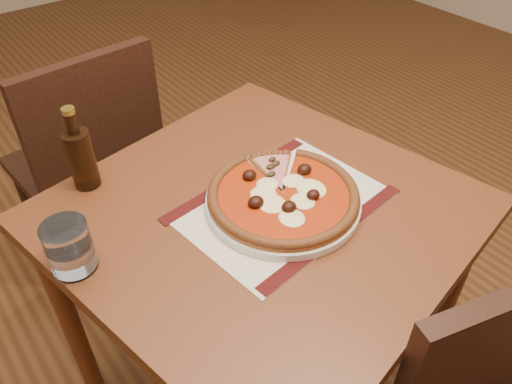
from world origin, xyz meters
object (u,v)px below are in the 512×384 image
plate (283,201)px  chair_far (91,158)px  pizza (283,194)px  table (261,240)px  bottle (81,156)px  water_glass (69,247)px

plate → chair_far: bearing=101.6°
chair_far → plate: 0.82m
plate → pizza: pizza is taller
table → bottle: size_ratio=4.70×
bottle → water_glass: bearing=-118.9°
plate → water_glass: (-0.42, 0.11, 0.04)m
table → plate: size_ratio=2.80×
table → plate: 0.12m
plate → table: bearing=150.8°
chair_far → pizza: 0.83m
chair_far → water_glass: (-0.26, -0.66, 0.30)m
chair_far → table: bearing=94.5°
table → chair_far: bearing=98.9°
pizza → bottle: 0.45m
plate → bottle: bearing=132.6°
plate → bottle: size_ratio=1.68×
table → bottle: 0.44m
water_glass → table: bearing=-12.8°
plate → bottle: 0.45m
chair_far → pizza: size_ratio=2.73×
chair_far → bottle: 0.56m
table → chair_far: size_ratio=1.05×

